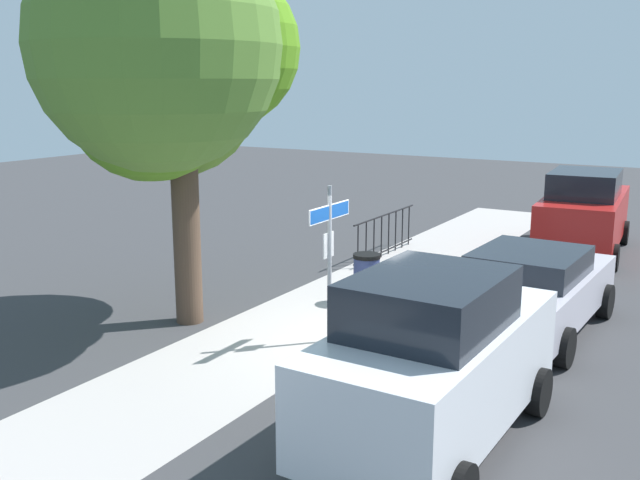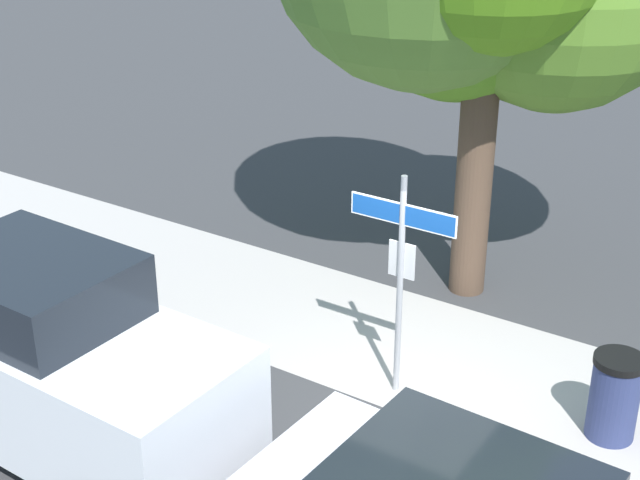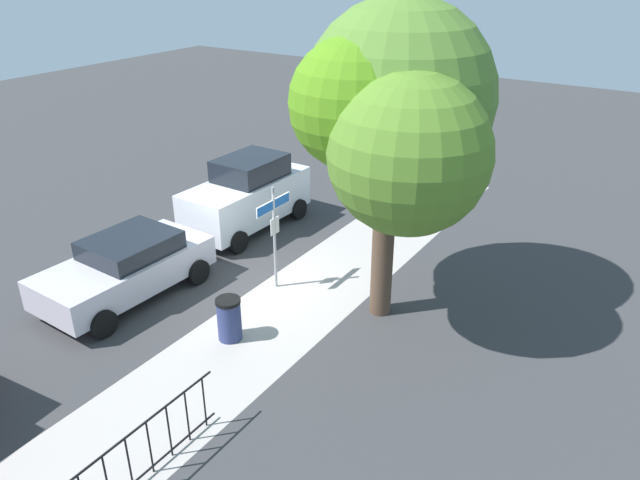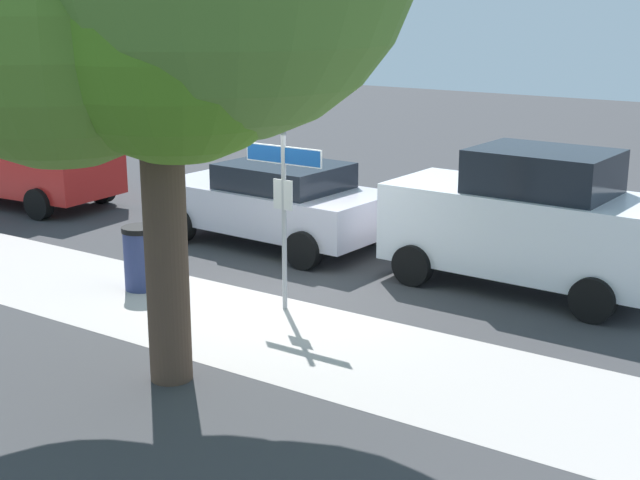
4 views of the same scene
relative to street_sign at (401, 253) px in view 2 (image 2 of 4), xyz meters
name	(u,v)px [view 2 (image 2 of 4)]	position (x,y,z in m)	size (l,w,h in m)	color
ground_plane	(399,413)	(0.27, -0.40, -1.76)	(60.00, 60.00, 0.00)	#38383A
sidewalk_strip	(613,414)	(2.27, 0.90, -1.76)	(24.00, 2.60, 0.00)	#ADA5A0
street_sign	(401,253)	(0.00, 0.00, 0.00)	(1.27, 0.07, 2.66)	#9EA0A5
car_white	(53,359)	(-2.44, -2.84, -0.70)	(4.21, 2.03, 2.16)	silver
trash_bin	(614,397)	(2.35, 0.50, -1.27)	(0.55, 0.55, 0.98)	navy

